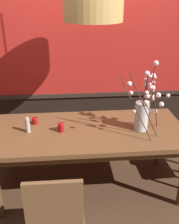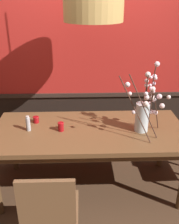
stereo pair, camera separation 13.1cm
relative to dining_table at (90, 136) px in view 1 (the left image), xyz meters
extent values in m
plane|color=#4C3321|center=(0.00, 0.00, -0.67)|extent=(24.00, 24.00, 0.00)
cube|color=black|center=(0.00, 0.74, -0.24)|extent=(4.98, 0.12, 0.87)
cube|color=#31241E|center=(0.00, 0.73, 0.21)|extent=(4.98, 0.14, 0.05)
cube|color=#B2231E|center=(0.00, 0.74, 1.15)|extent=(4.98, 0.12, 1.91)
cube|color=brown|center=(0.00, 0.00, 0.06)|extent=(2.05, 0.93, 0.05)
cube|color=brown|center=(0.00, 0.00, -0.01)|extent=(1.94, 0.82, 0.08)
cylinder|color=brown|center=(-0.93, 0.38, -0.32)|extent=(0.07, 0.07, 0.71)
cylinder|color=brown|center=(0.93, 0.38, -0.32)|extent=(0.07, 0.07, 0.71)
cube|color=brown|center=(-0.27, 0.79, -0.23)|extent=(0.48, 0.48, 0.04)
cube|color=brown|center=(-0.28, 0.99, 0.02)|extent=(0.42, 0.08, 0.44)
cylinder|color=brown|center=(-0.06, 0.62, -0.46)|extent=(0.04, 0.04, 0.43)
cylinder|color=brown|center=(-0.44, 0.59, -0.46)|extent=(0.04, 0.04, 0.43)
cylinder|color=brown|center=(-0.09, 1.00, -0.46)|extent=(0.04, 0.04, 0.43)
cylinder|color=brown|center=(-0.48, 0.96, -0.46)|extent=(0.04, 0.04, 0.43)
cube|color=brown|center=(0.30, 0.79, -0.22)|extent=(0.46, 0.47, 0.04)
cube|color=brown|center=(0.29, 0.99, 0.01)|extent=(0.40, 0.07, 0.43)
cylinder|color=brown|center=(0.50, 0.63, -0.46)|extent=(0.04, 0.04, 0.43)
cylinder|color=brown|center=(0.14, 0.59, -0.46)|extent=(0.04, 0.04, 0.43)
cylinder|color=brown|center=(0.46, 0.99, -0.46)|extent=(0.04, 0.04, 0.43)
cylinder|color=brown|center=(0.11, 0.96, -0.46)|extent=(0.04, 0.04, 0.43)
cube|color=brown|center=(-0.34, -0.83, -0.21)|extent=(0.45, 0.41, 0.04)
cube|color=brown|center=(-0.34, -1.01, 0.02)|extent=(0.42, 0.04, 0.43)
cylinder|color=brown|center=(-0.53, -0.65, -0.45)|extent=(0.04, 0.04, 0.44)
cylinder|color=brown|center=(-0.15, -0.65, -0.45)|extent=(0.04, 0.04, 0.44)
cylinder|color=silver|center=(0.54, -0.04, 0.23)|extent=(0.14, 0.14, 0.30)
cylinder|color=silver|center=(0.54, -0.04, 0.12)|extent=(0.12, 0.12, 0.07)
cylinder|color=#472D23|center=(0.61, -0.02, 0.43)|extent=(0.03, 0.12, 0.69)
sphere|color=white|center=(0.65, 0.01, 0.78)|extent=(0.05, 0.05, 0.05)
sphere|color=#F3D4CE|center=(0.63, -0.04, 0.45)|extent=(0.06, 0.06, 0.06)
sphere|color=#FFCDD7|center=(0.63, 0.00, 0.51)|extent=(0.05, 0.05, 0.05)
sphere|color=silver|center=(0.64, -0.03, 0.65)|extent=(0.03, 0.03, 0.03)
sphere|color=#FFCCDD|center=(0.64, 0.01, 0.65)|extent=(0.05, 0.05, 0.05)
sphere|color=#FFD1D5|center=(0.64, 0.01, 0.66)|extent=(0.03, 0.03, 0.03)
cylinder|color=#472D23|center=(0.51, -0.18, 0.41)|extent=(0.31, 0.08, 0.64)
sphere|color=silver|center=(0.51, -0.24, 0.57)|extent=(0.04, 0.04, 0.04)
sphere|color=#F4CED3|center=(0.52, -0.24, 0.53)|extent=(0.05, 0.05, 0.05)
sphere|color=white|center=(0.53, -0.18, 0.44)|extent=(0.05, 0.05, 0.05)
cylinder|color=#472D23|center=(0.61, -0.02, 0.31)|extent=(0.02, 0.21, 0.44)
sphere|color=silver|center=(0.58, -0.02, 0.32)|extent=(0.04, 0.04, 0.04)
sphere|color=silver|center=(0.70, -0.02, 0.45)|extent=(0.05, 0.05, 0.05)
sphere|color=#FFD4DC|center=(0.63, -0.05, 0.30)|extent=(0.05, 0.05, 0.05)
cylinder|color=#472D23|center=(0.43, -0.19, 0.39)|extent=(0.32, 0.22, 0.61)
sphere|color=silver|center=(0.31, -0.36, 0.70)|extent=(0.05, 0.05, 0.05)
sphere|color=silver|center=(0.42, -0.19, 0.36)|extent=(0.04, 0.04, 0.04)
sphere|color=#FFD9D7|center=(0.35, -0.29, 0.59)|extent=(0.04, 0.04, 0.04)
cylinder|color=#472D23|center=(0.67, -0.09, 0.30)|extent=(0.14, 0.21, 0.43)
sphere|color=silver|center=(0.71, -0.10, 0.38)|extent=(0.05, 0.05, 0.05)
sphere|color=#FED0D8|center=(0.66, -0.07, 0.30)|extent=(0.05, 0.05, 0.05)
sphere|color=white|center=(0.76, -0.13, 0.49)|extent=(0.04, 0.04, 0.04)
cylinder|color=#472D23|center=(0.61, -0.06, 0.36)|extent=(0.01, 0.10, 0.55)
sphere|color=#F2C5E8|center=(0.62, -0.07, 0.61)|extent=(0.04, 0.04, 0.04)
sphere|color=#FCCAD6|center=(0.63, -0.04, 0.52)|extent=(0.04, 0.04, 0.04)
sphere|color=white|center=(0.64, -0.04, 0.43)|extent=(0.05, 0.05, 0.05)
cylinder|color=#472D23|center=(0.57, -0.04, 0.30)|extent=(0.05, 0.11, 0.43)
sphere|color=#FAC6DB|center=(0.61, -0.03, 0.38)|extent=(0.04, 0.04, 0.04)
sphere|color=#FFCEE0|center=(0.58, -0.05, 0.30)|extent=(0.04, 0.04, 0.04)
sphere|color=silver|center=(0.62, -0.01, 0.49)|extent=(0.04, 0.04, 0.04)
sphere|color=#FDD5DB|center=(0.57, 0.00, 0.29)|extent=(0.03, 0.03, 0.03)
cylinder|color=#472D23|center=(0.55, -0.09, 0.39)|extent=(0.05, 0.10, 0.61)
sphere|color=#FFC8D6|center=(0.58, -0.14, 0.58)|extent=(0.04, 0.04, 0.04)
sphere|color=#FBDBD3|center=(0.59, -0.14, 0.58)|extent=(0.05, 0.05, 0.05)
sphere|color=#F9C7DC|center=(0.58, -0.10, 0.60)|extent=(0.03, 0.03, 0.03)
sphere|color=#FAD7D8|center=(0.57, -0.07, 0.39)|extent=(0.05, 0.05, 0.05)
cylinder|color=#472D23|center=(0.55, -0.01, 0.39)|extent=(0.04, 0.09, 0.60)
sphere|color=#FAD1D0|center=(0.57, 0.02, 0.56)|extent=(0.04, 0.04, 0.04)
sphere|color=silver|center=(0.57, 0.01, 0.68)|extent=(0.06, 0.06, 0.06)
sphere|color=#F5D0D6|center=(0.56, 0.00, 0.61)|extent=(0.04, 0.04, 0.04)
sphere|color=#F6C5CF|center=(0.60, -0.01, 0.65)|extent=(0.03, 0.03, 0.03)
cylinder|color=#9E0F14|center=(-0.59, 0.18, 0.12)|extent=(0.06, 0.06, 0.07)
torus|color=red|center=(-0.59, 0.18, 0.15)|extent=(0.07, 0.07, 0.01)
cylinder|color=silver|center=(-0.59, 0.18, 0.11)|extent=(0.04, 0.04, 0.04)
cylinder|color=#9E0F14|center=(-0.30, -0.02, 0.13)|extent=(0.06, 0.06, 0.10)
torus|color=red|center=(-0.30, -0.02, 0.17)|extent=(0.07, 0.07, 0.01)
cylinder|color=silver|center=(-0.30, -0.02, 0.12)|extent=(0.04, 0.04, 0.05)
cylinder|color=#ADADB2|center=(-0.64, 0.00, 0.16)|extent=(0.05, 0.05, 0.15)
cylinder|color=beige|center=(-0.64, 0.00, 0.24)|extent=(0.03, 0.03, 0.02)
cylinder|color=tan|center=(0.04, 0.06, 1.31)|extent=(0.54, 0.54, 0.29)
sphere|color=#F9EAB7|center=(0.04, 0.06, 1.26)|extent=(0.14, 0.14, 0.14)
camera|label=1|loc=(-0.22, -2.45, 1.41)|focal=42.15mm
camera|label=2|loc=(-0.09, -2.46, 1.41)|focal=42.15mm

